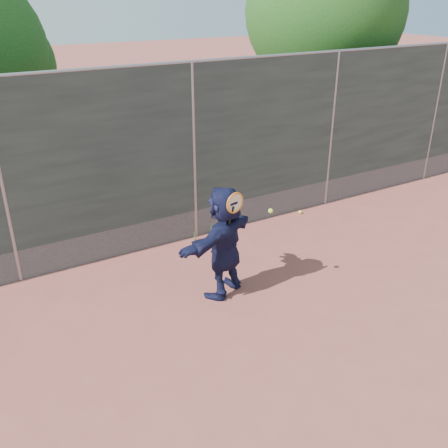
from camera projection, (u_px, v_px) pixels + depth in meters
ground at (325, 343)px, 6.22m from camera, size 80.00×80.00×0.00m
player at (224, 242)px, 6.95m from camera, size 1.58×1.06×1.63m
ball_ground at (300, 212)px, 9.82m from camera, size 0.07×0.07×0.07m
fence at (194, 150)px, 8.29m from camera, size 20.00×0.06×3.03m
swing_action at (238, 205)px, 6.58m from camera, size 0.70×0.20×0.51m
tree_right at (329, 15)px, 11.38m from camera, size 3.78×3.60×5.39m
weed_clump at (213, 228)px, 8.94m from camera, size 0.68×0.07×0.30m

